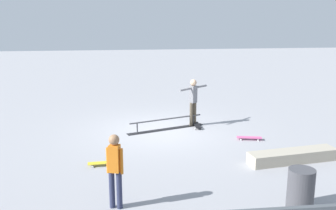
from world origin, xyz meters
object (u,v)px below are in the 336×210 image
at_px(grind_rail, 166,125).
at_px(bystander_orange_shirt, 115,167).
at_px(skate_ledge, 293,156).
at_px(loose_skateboard_pink, 249,138).
at_px(skateboard_main, 197,125).
at_px(loose_skateboard_yellow, 103,163).
at_px(trash_bin, 301,189).
at_px(skater_main, 193,99).

xyz_separation_m(grind_rail, bystander_orange_shirt, (1.70, 5.51, 0.74)).
bearing_deg(skate_ledge, bystander_orange_shirt, 23.14).
relative_size(skate_ledge, loose_skateboard_pink, 3.09).
bearing_deg(grind_rail, skateboard_main, 168.34).
xyz_separation_m(grind_rail, skate_ledge, (-3.11, 3.45, -0.01)).
distance_m(loose_skateboard_yellow, trash_bin, 5.11).
bearing_deg(grind_rail, skate_ledge, 112.68).
xyz_separation_m(skateboard_main, trash_bin, (-1.01, 6.13, 0.36)).
distance_m(skate_ledge, skater_main, 4.44).
relative_size(bystander_orange_shirt, trash_bin, 1.86).
height_order(loose_skateboard_yellow, trash_bin, trash_bin).
xyz_separation_m(grind_rail, skater_main, (-1.01, -0.37, 0.81)).
height_order(grind_rail, skate_ledge, grind_rail).
distance_m(loose_skateboard_pink, trash_bin, 4.54).
relative_size(bystander_orange_shirt, loose_skateboard_pink, 1.96).
bearing_deg(skater_main, bystander_orange_shirt, -151.47).
xyz_separation_m(skate_ledge, bystander_orange_shirt, (4.81, 2.06, 0.75)).
xyz_separation_m(grind_rail, trash_bin, (-2.13, 5.98, 0.26)).
distance_m(grind_rail, loose_skateboard_yellow, 3.75).
bearing_deg(bystander_orange_shirt, trash_bin, 11.91).
bearing_deg(bystander_orange_shirt, skater_main, 84.08).
bearing_deg(trash_bin, grind_rail, -70.35).
bearing_deg(loose_skateboard_yellow, bystander_orange_shirt, -85.66).
bearing_deg(loose_skateboard_pink, skate_ledge, 118.74).
relative_size(grind_rail, skateboard_main, 3.52).
bearing_deg(loose_skateboard_yellow, skate_ledge, -8.34).
distance_m(grind_rail, bystander_orange_shirt, 5.81).
bearing_deg(trash_bin, loose_skateboard_yellow, -34.19).
height_order(skater_main, skateboard_main, skater_main).
bearing_deg(skate_ledge, skateboard_main, -61.16).
relative_size(skater_main, loose_skateboard_pink, 2.06).
relative_size(loose_skateboard_pink, trash_bin, 0.95).
bearing_deg(grind_rail, trash_bin, 90.31).
xyz_separation_m(skater_main, loose_skateboard_pink, (-1.51, 1.84, -0.91)).
relative_size(grind_rail, loose_skateboard_pink, 3.42).
bearing_deg(skate_ledge, loose_skateboard_pink, -73.69).
height_order(grind_rail, bystander_orange_shirt, bystander_orange_shirt).
relative_size(skater_main, skateboard_main, 2.12).
xyz_separation_m(grind_rail, skateboard_main, (-1.13, -0.15, -0.10)).
height_order(skate_ledge, skater_main, skater_main).
bearing_deg(skate_ledge, grind_rail, -47.98).
bearing_deg(skater_main, skate_ledge, -97.95).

